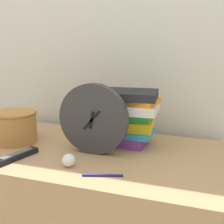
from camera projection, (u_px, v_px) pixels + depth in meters
wall_back at (117, 33)px, 1.52m from camera, size 6.00×0.04×2.40m
desk_clock at (93, 119)px, 1.23m from camera, size 0.28×0.04×0.28m
book_stack at (129, 115)px, 1.33m from camera, size 0.25×0.20×0.24m
basket at (15, 126)px, 1.37m from camera, size 0.19×0.19×0.14m
tv_remote at (17, 156)px, 1.20m from camera, size 0.09×0.19×0.02m
crumpled_paper_ball at (68, 160)px, 1.13m from camera, size 0.05×0.05×0.05m
pen at (103, 175)px, 1.05m from camera, size 0.13×0.05×0.01m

